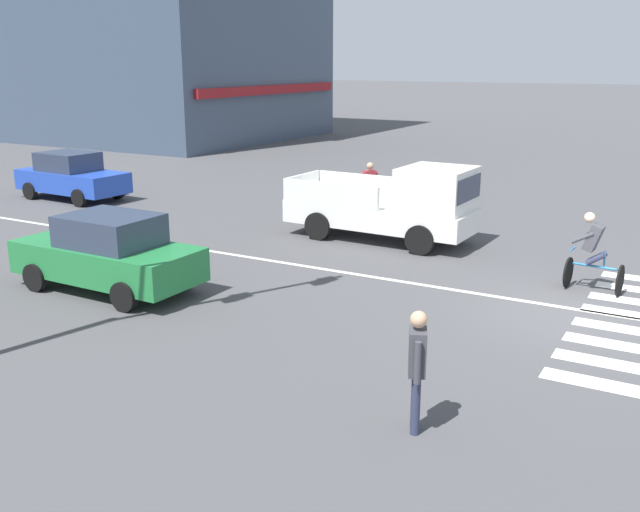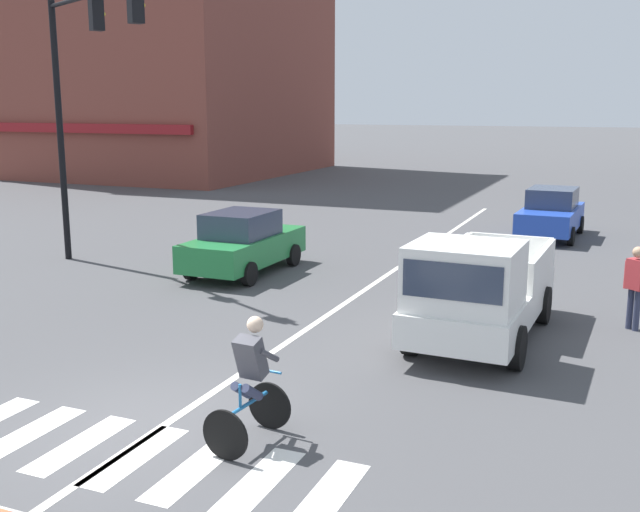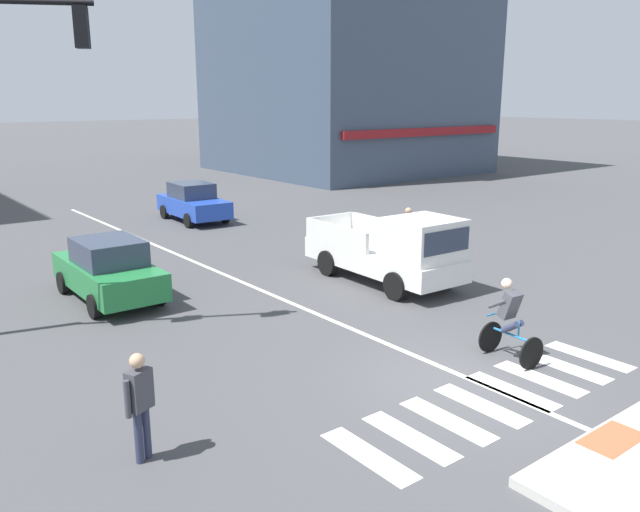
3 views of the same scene
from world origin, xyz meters
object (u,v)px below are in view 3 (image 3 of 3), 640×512
object	(u,v)px
car_green_westbound_far	(109,270)
pedestrian_waiting_far_side	(408,228)
pickup_truck_white_eastbound_mid	(394,251)
cyclist	(510,319)
pedestrian_at_curb_left	(140,398)
car_blue_eastbound_distant	(193,202)

from	to	relation	value
car_green_westbound_far	pedestrian_waiting_far_side	bearing A→B (deg)	-9.06
pickup_truck_white_eastbound_mid	cyclist	size ratio (longest dim) A/B	3.07
pickup_truck_white_eastbound_mid	pedestrian_at_curb_left	world-z (taller)	pickup_truck_white_eastbound_mid
pickup_truck_white_eastbound_mid	car_green_westbound_far	bearing A→B (deg)	152.41
pickup_truck_white_eastbound_mid	pedestrian_at_curb_left	size ratio (longest dim) A/B	3.09
pickup_truck_white_eastbound_mid	cyclist	distance (m)	5.62
car_green_westbound_far	pickup_truck_white_eastbound_mid	distance (m)	7.74
car_blue_eastbound_distant	pedestrian_at_curb_left	xyz separation A→B (m)	(-9.26, -16.63, 0.17)
pedestrian_at_curb_left	cyclist	bearing A→B (deg)	-7.70
cyclist	pedestrian_at_curb_left	xyz separation A→B (m)	(-7.32, 0.99, 0.11)
pickup_truck_white_eastbound_mid	pedestrian_waiting_far_side	size ratio (longest dim) A/B	3.09
car_green_westbound_far	pedestrian_at_curb_left	xyz separation A→B (m)	(-2.39, -7.88, 0.17)
car_blue_eastbound_distant	car_green_westbound_far	bearing A→B (deg)	-128.12
pedestrian_waiting_far_side	cyclist	bearing A→B (deg)	-121.99
pickup_truck_white_eastbound_mid	pedestrian_waiting_far_side	bearing A→B (deg)	37.79
pedestrian_at_curb_left	pickup_truck_white_eastbound_mid	bearing A→B (deg)	24.92
car_green_westbound_far	car_blue_eastbound_distant	bearing A→B (deg)	51.88
car_green_westbound_far	car_blue_eastbound_distant	distance (m)	11.13
pedestrian_waiting_far_side	pickup_truck_white_eastbound_mid	bearing A→B (deg)	-142.21
pedestrian_at_curb_left	pedestrian_waiting_far_side	bearing A→B (deg)	28.10
pickup_truck_white_eastbound_mid	pedestrian_at_curb_left	bearing A→B (deg)	-155.08
car_green_westbound_far	cyclist	size ratio (longest dim) A/B	2.45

